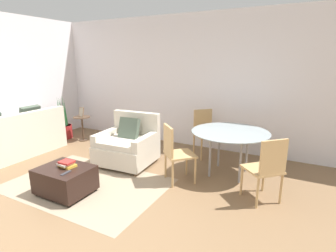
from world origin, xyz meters
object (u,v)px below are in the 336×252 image
Objects in this scene: potted_plant at (64,128)px; tv_remote_primary at (66,173)px; ottoman at (65,179)px; book_stack at (67,164)px; side_table at (82,124)px; dining_chair_near_left at (175,150)px; couch at (10,141)px; dining_chair_near_right at (267,166)px; dining_table at (230,135)px; picture_frame at (81,112)px; dining_chair_far_left at (205,130)px; armchair at (128,145)px.

tv_remote_primary is at bearing -40.54° from potted_plant.
book_stack is (0.01, 0.05, 0.22)m from ottoman.
side_table reaches higher than ottoman.
potted_plant reaches higher than dining_chair_near_left.
potted_plant is 0.58m from side_table.
couch is 2.22× the size of dining_chair_near_right.
couch is at bearing -163.31° from dining_table.
dining_chair_near_left is (1.03, 1.16, 0.13)m from tv_remote_primary.
tv_remote_primary is 0.78× the size of picture_frame.
potted_plant reaches higher than dining_table.
dining_chair_near_right reaches higher than book_stack.
tv_remote_primary is at bearing -153.87° from dining_chair_near_right.
ottoman is at bearing -116.87° from dining_chair_far_left.
potted_plant reaches higher than picture_frame.
dining_table is (4.04, -0.19, 0.42)m from potted_plant.
armchair is (2.20, 0.79, 0.03)m from couch.
ottoman is 0.58× the size of dining_table.
dining_chair_far_left is (3.27, 1.84, 0.20)m from couch.
dining_chair_far_left is (-1.33, 1.33, 0.00)m from dining_chair_near_right.
dining_table reaches higher than ottoman.
dining_table is 1.37× the size of dining_chair_near_right.
dining_chair_near_left is (3.27, 0.52, 0.20)m from couch.
dining_chair_near_right is at bearing 6.42° from couch.
ottoman is 2.67m from dining_chair_far_left.
side_table is at bearing 130.86° from tv_remote_primary.
dining_table is at bearing 41.80° from book_stack.
book_stack is at bearing -40.16° from potted_plant.
dining_chair_far_left is at bearing 8.03° from potted_plant.
ottoman is at bearing -97.35° from book_stack.
dining_chair_near_left is (3.38, -0.85, 0.27)m from potted_plant.
book_stack is at bearing -140.13° from dining_chair_near_left.
dining_chair_near_right reaches higher than armchair.
dining_chair_near_left is (-0.66, -0.66, -0.15)m from dining_table.
couch reaches higher than dining_table.
dining_chair_near_right is at bearing -10.22° from potted_plant.
dining_table is (1.70, 1.82, 0.27)m from tv_remote_primary.
couch is 2.33m from tv_remote_primary.
couch is at bearing -107.44° from side_table.
book_stack is 2.61m from dining_chair_far_left.
dining_chair_near_right is (2.40, -0.27, 0.18)m from armchair.
picture_frame is at bearing 90.00° from side_table.
picture_frame is at bearing 162.11° from dining_chair_near_left.
dining_chair_far_left is (2.83, 0.41, -0.16)m from picture_frame.
dining_chair_near_left is at bearing -14.30° from armchair.
dining_table is at bearing -4.09° from side_table.
tv_remote_primary is 3.09m from potted_plant.
dining_chair_near_right is (0.66, -0.66, -0.15)m from dining_table.
couch is 3.32m from dining_chair_near_left.
potted_plant is at bearing -171.97° from dining_chair_far_left.
dining_table is 0.95m from dining_chair_near_right.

